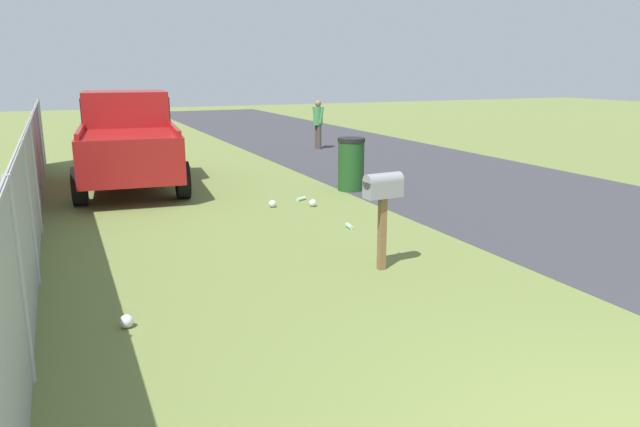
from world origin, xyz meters
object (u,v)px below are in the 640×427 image
pickup_truck (128,137)px  trash_bin (351,164)px  pedestrian (318,121)px  mailbox (383,193)px

pickup_truck → trash_bin: bearing=-114.9°
pickup_truck → trash_bin: size_ratio=4.49×
trash_bin → pedestrian: size_ratio=0.72×
mailbox → pickup_truck: size_ratio=0.25×
pickup_truck → trash_bin: 5.03m
mailbox → pickup_truck: bearing=13.1°
pedestrian → trash_bin: bearing=62.9°
trash_bin → pedestrian: bearing=-17.7°
mailbox → pickup_truck: 7.74m
pickup_truck → trash_bin: pickup_truck is taller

